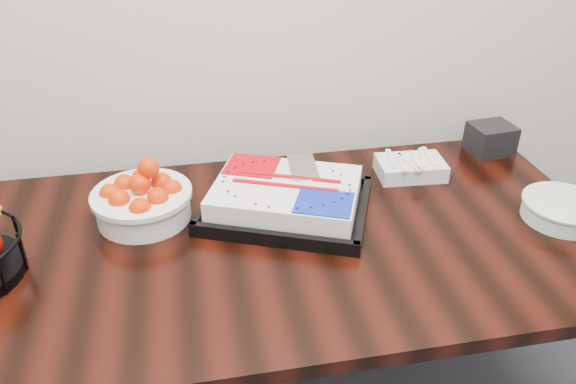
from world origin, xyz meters
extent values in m
cube|color=black|center=(0.00, 2.00, 0.73)|extent=(1.80, 0.90, 0.04)
cylinder|color=black|center=(-0.82, 2.37, 0.35)|extent=(0.07, 0.07, 0.71)
cylinder|color=black|center=(0.82, 2.37, 0.35)|extent=(0.07, 0.07, 0.71)
cube|color=black|center=(0.05, 2.12, 0.76)|extent=(0.56, 0.50, 0.02)
cube|color=white|center=(0.05, 2.12, 0.80)|extent=(0.48, 0.43, 0.07)
cube|color=#B7030E|center=(-0.07, 2.20, 0.84)|extent=(0.19, 0.18, 0.00)
cube|color=#0E249E|center=(0.17, 2.04, 0.84)|extent=(0.19, 0.18, 0.00)
cube|color=silver|center=(0.08, 2.22, 0.84)|extent=(0.09, 0.16, 0.00)
cylinder|color=white|center=(-0.34, 2.15, 0.79)|extent=(0.26, 0.26, 0.08)
cylinder|color=white|center=(-0.34, 2.15, 0.83)|extent=(0.27, 0.27, 0.01)
cylinder|color=white|center=(0.80, 1.93, 0.77)|extent=(0.21, 0.21, 0.05)
cylinder|color=white|center=(0.80, 1.93, 0.80)|extent=(0.22, 0.22, 0.01)
cube|color=silver|center=(0.48, 2.25, 0.78)|extent=(0.21, 0.15, 0.05)
cube|color=black|center=(0.80, 2.35, 0.80)|extent=(0.15, 0.13, 0.10)
camera|label=1|loc=(-0.19, 0.80, 1.63)|focal=35.00mm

